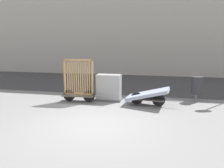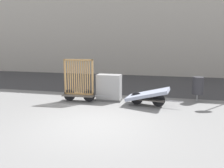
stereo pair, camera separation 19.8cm
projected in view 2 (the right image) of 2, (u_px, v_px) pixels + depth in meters
name	position (u px, v px, depth m)	size (l,w,h in m)	color
ground_plane	(92.00, 125.00, 6.63)	(60.00, 60.00, 0.00)	slate
road_strip	(131.00, 83.00, 14.06)	(56.00, 7.28, 0.01)	#38383A
bike_cart_with_bedframe	(79.00, 86.00, 9.30)	(2.07, 0.68, 1.81)	#4C4742
bike_cart_with_mattress	(148.00, 95.00, 8.68)	(2.25, 1.13, 0.74)	#4C4742
utility_cabinet	(109.00, 88.00, 9.50)	(1.10, 0.60, 1.14)	#4C4C4C
trash_bin	(198.00, 86.00, 9.32)	(0.45, 0.45, 1.06)	gray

